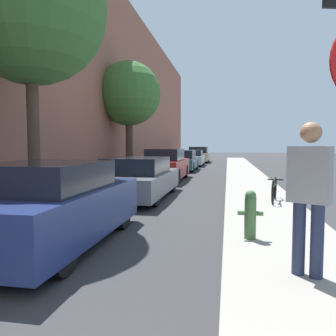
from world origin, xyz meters
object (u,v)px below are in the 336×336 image
at_px(parked_car_red, 166,165).
at_px(parked_car_teal, 182,161).
at_px(parked_car_navy, 50,206).
at_px(parked_car_silver, 192,158).
at_px(fire_hydrant, 250,214).
at_px(bicycle, 274,190).
at_px(parked_car_champagne, 199,155).
at_px(street_tree_near, 30,8).
at_px(street_tree_far, 129,94).
at_px(pedestrian, 309,190).
at_px(parked_car_grey, 138,178).

distance_m(parked_car_red, parked_car_teal, 6.13).
height_order(parked_car_navy, parked_car_silver, parked_car_navy).
bearing_deg(fire_hydrant, bicycle, 77.04).
height_order(parked_car_champagne, fire_hydrant, parked_car_champagne).
distance_m(street_tree_near, street_tree_far, 9.65).
distance_m(parked_car_silver, bicycle, 17.66).
bearing_deg(parked_car_champagne, parked_car_navy, -90.38).
bearing_deg(street_tree_near, parked_car_red, 80.94).
height_order(parked_car_champagne, pedestrian, pedestrian).
bearing_deg(parked_car_champagne, pedestrian, -82.49).
bearing_deg(bicycle, parked_car_grey, -177.38).
relative_size(street_tree_far, bicycle, 3.78).
xyz_separation_m(parked_car_grey, street_tree_far, (-2.18, 6.26, 3.62)).
bearing_deg(fire_hydrant, street_tree_near, 165.89).
bearing_deg(street_tree_far, parked_car_teal, 68.70).
xyz_separation_m(parked_car_silver, parked_car_champagne, (0.12, 5.36, 0.10)).
bearing_deg(parked_car_teal, bicycle, -70.74).
xyz_separation_m(street_tree_near, street_tree_far, (-0.70, 9.62, -0.40)).
bearing_deg(parked_car_grey, parked_car_champagne, 89.90).
distance_m(parked_car_teal, fire_hydrant, 16.30).
distance_m(street_tree_near, bicycle, 7.46).
bearing_deg(street_tree_near, parked_car_grey, 66.20).
xyz_separation_m(parked_car_grey, bicycle, (4.05, -0.63, -0.18)).
xyz_separation_m(parked_car_teal, parked_car_silver, (0.08, 5.10, -0.03)).
bearing_deg(bicycle, parked_car_navy, -121.78).
distance_m(parked_car_teal, parked_car_silver, 5.10).
distance_m(pedestrian, bicycle, 5.45).
bearing_deg(parked_car_champagne, fire_hydrant, -83.27).
relative_size(street_tree_near, street_tree_far, 1.08).
relative_size(parked_car_grey, fire_hydrant, 5.67).
bearing_deg(fire_hydrant, parked_car_red, 108.32).
height_order(parked_car_teal, bicycle, parked_car_teal).
relative_size(parked_car_navy, street_tree_far, 0.69).
distance_m(parked_car_grey, fire_hydrant, 5.52).
bearing_deg(parked_car_silver, parked_car_champagne, 88.70).
distance_m(parked_car_silver, fire_hydrant, 21.31).
distance_m(parked_car_grey, pedestrian, 7.10).
bearing_deg(parked_car_teal, pedestrian, -77.46).
bearing_deg(pedestrian, fire_hydrant, -42.80).
relative_size(parked_car_silver, pedestrian, 2.18).
height_order(parked_car_navy, parked_car_champagne, parked_car_champagne).
height_order(fire_hydrant, pedestrian, pedestrian).
xyz_separation_m(parked_car_navy, bicycle, (4.19, 4.46, -0.22)).
distance_m(parked_car_teal, parked_car_champagne, 10.46).
xyz_separation_m(street_tree_far, fire_hydrant, (5.34, -10.78, -3.70)).
relative_size(parked_car_grey, parked_car_silver, 1.16).
distance_m(street_tree_far, bicycle, 10.04).
relative_size(parked_car_navy, parked_car_grey, 0.86).
distance_m(parked_car_teal, bicycle, 12.78).
height_order(parked_car_silver, fire_hydrant, parked_car_silver).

